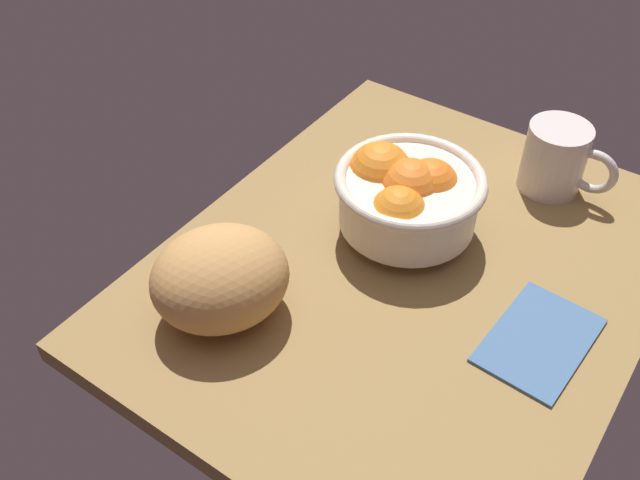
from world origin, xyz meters
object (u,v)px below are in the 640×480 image
at_px(fruit_bowl, 406,194).
at_px(mug, 557,159).
at_px(napkin_folded, 540,339).
at_px(bread_loaf, 220,278).

bearing_deg(fruit_bowl, mug, 148.14).
xyz_separation_m(napkin_folded, mug, (-0.28, -0.10, 0.05)).
bearing_deg(mug, napkin_folded, 19.62).
distance_m(napkin_folded, mug, 0.30).
distance_m(bread_loaf, mug, 0.50).
height_order(fruit_bowl, napkin_folded, fruit_bowl).
relative_size(bread_loaf, napkin_folded, 1.05).
relative_size(fruit_bowl, napkin_folded, 1.27).
relative_size(napkin_folded, mug, 1.15).
bearing_deg(bread_loaf, mug, 153.19).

